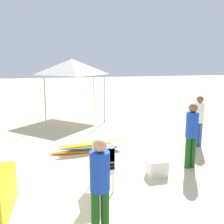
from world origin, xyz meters
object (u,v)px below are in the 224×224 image
lifeguard_near_left (192,131)px  cooler_box (157,168)px  surfboard_pile (89,147)px  lifeguard_near_right (100,181)px  stacked_plastic_chairs (102,163)px  lifeguard_near_center (199,118)px  popup_canopy (72,67)px

lifeguard_near_left → cooler_box: 1.35m
surfboard_pile → lifeguard_near_right: 4.05m
stacked_plastic_chairs → lifeguard_near_center: bearing=29.7°
stacked_plastic_chairs → lifeguard_near_center: (3.75, 2.14, 0.34)m
lifeguard_near_center → popup_canopy: size_ratio=0.59×
cooler_box → popup_canopy: bearing=100.6°
stacked_plastic_chairs → lifeguard_near_left: size_ratio=0.63×
lifeguard_near_center → lifeguard_near_right: size_ratio=1.03×
surfboard_pile → lifeguard_near_right: bearing=-96.9°
lifeguard_near_center → cooler_box: (-2.25, -1.71, -0.79)m
lifeguard_near_center → popup_canopy: popup_canopy is taller
surfboard_pile → popup_canopy: (0.03, 5.12, 2.39)m
lifeguard_near_center → lifeguard_near_right: bearing=-139.0°
popup_canopy → lifeguard_near_left: bearing=-71.0°
stacked_plastic_chairs → cooler_box: (1.50, 0.43, -0.45)m
stacked_plastic_chairs → popup_canopy: popup_canopy is taller
lifeguard_near_right → popup_canopy: 9.21m
lifeguard_near_center → popup_canopy: (-3.60, 5.50, 1.56)m
lifeguard_near_center → cooler_box: bearing=-142.7°
lifeguard_near_left → popup_canopy: (-2.41, 6.99, 1.54)m
surfboard_pile → cooler_box: bearing=-56.6°
lifeguard_near_right → lifeguard_near_left: bearing=35.4°
stacked_plastic_chairs → lifeguard_near_left: (2.56, 0.64, 0.37)m
lifeguard_near_right → popup_canopy: bearing=86.8°
popup_canopy → cooler_box: bearing=-79.4°
stacked_plastic_chairs → lifeguard_near_center: lifeguard_near_center is taller
lifeguard_near_left → lifeguard_near_right: (-2.91, -2.07, -0.06)m
surfboard_pile → lifeguard_near_right: (-0.48, -3.94, 0.80)m
lifeguard_near_left → surfboard_pile: bearing=142.5°
surfboard_pile → popup_canopy: popup_canopy is taller
stacked_plastic_chairs → lifeguard_near_center: 4.33m
lifeguard_near_right → cooler_box: bearing=45.0°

